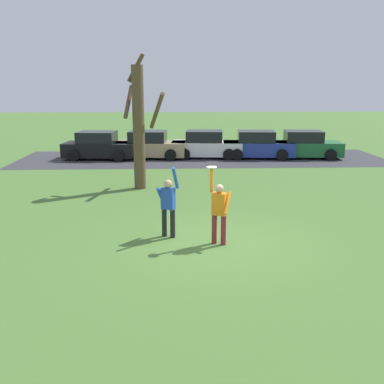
# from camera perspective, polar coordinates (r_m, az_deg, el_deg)

# --- Properties ---
(ground_plane) EXTENTS (120.00, 120.00, 0.00)m
(ground_plane) POSITION_cam_1_polar(r_m,az_deg,el_deg) (12.09, 3.22, -6.54)
(ground_plane) COLOR #4C7533
(person_catcher) EXTENTS (0.58, 0.50, 2.08)m
(person_catcher) POSITION_cam_1_polar(r_m,az_deg,el_deg) (11.67, 3.54, -2.21)
(person_catcher) COLOR maroon
(person_catcher) RESTS_ON ground_plane
(person_defender) EXTENTS (0.64, 0.59, 2.04)m
(person_defender) POSITION_cam_1_polar(r_m,az_deg,el_deg) (12.23, -3.10, -1.48)
(person_defender) COLOR black
(person_defender) RESTS_ON ground_plane
(frisbee_disc) EXTENTS (0.27, 0.27, 0.02)m
(frisbee_disc) POSITION_cam_1_polar(r_m,az_deg,el_deg) (11.50, 2.56, 3.24)
(frisbee_disc) COLOR white
(frisbee_disc) RESTS_ON person_catcher
(parked_car_black) EXTENTS (4.25, 2.34, 1.59)m
(parked_car_black) POSITION_cam_1_polar(r_m,az_deg,el_deg) (26.13, -11.94, 5.80)
(parked_car_black) COLOR black
(parked_car_black) RESTS_ON ground_plane
(parked_car_tan) EXTENTS (4.25, 2.34, 1.59)m
(parked_car_tan) POSITION_cam_1_polar(r_m,az_deg,el_deg) (26.01, -5.50, 6.00)
(parked_car_tan) COLOR tan
(parked_car_tan) RESTS_ON ground_plane
(parked_car_white) EXTENTS (4.25, 2.34, 1.59)m
(parked_car_white) POSITION_cam_1_polar(r_m,az_deg,el_deg) (26.07, 1.85, 6.08)
(parked_car_white) COLOR white
(parked_car_white) RESTS_ON ground_plane
(parked_car_blue) EXTENTS (4.25, 2.34, 1.59)m
(parked_car_blue) POSITION_cam_1_polar(r_m,az_deg,el_deg) (26.19, 8.52, 5.97)
(parked_car_blue) COLOR #233893
(parked_car_blue) RESTS_ON ground_plane
(parked_car_green) EXTENTS (4.25, 2.34, 1.59)m
(parked_car_green) POSITION_cam_1_polar(r_m,az_deg,el_deg) (26.79, 14.42, 5.86)
(parked_car_green) COLOR #1E6633
(parked_car_green) RESTS_ON ground_plane
(parking_strip) EXTENTS (21.21, 6.40, 0.01)m
(parking_strip) POSITION_cam_1_polar(r_m,az_deg,el_deg) (25.81, 1.35, 4.38)
(parking_strip) COLOR #38383D
(parking_strip) RESTS_ON ground_plane
(bare_tree_tall) EXTENTS (1.69, 1.63, 5.41)m
(bare_tree_tall) POSITION_cam_1_polar(r_m,az_deg,el_deg) (18.04, -6.87, 8.60)
(bare_tree_tall) COLOR brown
(bare_tree_tall) RESTS_ON ground_plane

